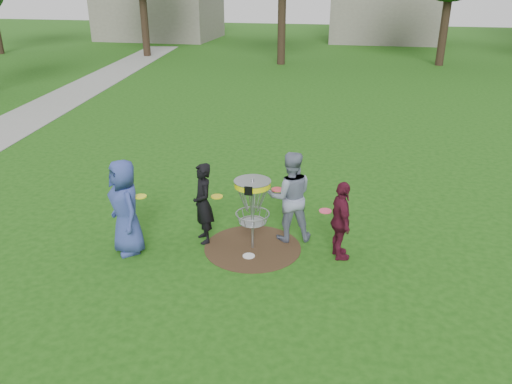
% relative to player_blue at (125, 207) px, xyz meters
% --- Properties ---
extents(ground, '(100.00, 100.00, 0.00)m').
position_rel_player_blue_xyz_m(ground, '(2.18, 0.57, -0.88)').
color(ground, '#19470F').
rests_on(ground, ground).
extents(dirt_patch, '(1.80, 1.80, 0.01)m').
position_rel_player_blue_xyz_m(dirt_patch, '(2.18, 0.57, -0.88)').
color(dirt_patch, '#47331E').
rests_on(dirt_patch, ground).
extents(concrete_path, '(7.75, 39.92, 0.02)m').
position_rel_player_blue_xyz_m(concrete_path, '(-7.82, 8.57, -0.87)').
color(concrete_path, '#9E9E99').
rests_on(concrete_path, ground).
extents(player_blue, '(1.00, 1.00, 1.76)m').
position_rel_player_blue_xyz_m(player_blue, '(0.00, 0.00, 0.00)').
color(player_blue, '#324189').
rests_on(player_blue, ground).
extents(player_black, '(0.61, 0.68, 1.55)m').
position_rel_player_blue_xyz_m(player_black, '(1.23, 0.65, -0.10)').
color(player_black, black).
rests_on(player_black, ground).
extents(player_grey, '(1.00, 0.87, 1.75)m').
position_rel_player_blue_xyz_m(player_grey, '(2.79, 1.08, -0.00)').
color(player_grey, gray).
rests_on(player_grey, ground).
extents(player_maroon, '(0.60, 0.91, 1.45)m').
position_rel_player_blue_xyz_m(player_maroon, '(3.76, 0.56, -0.16)').
color(player_maroon, '#531326').
rests_on(player_maroon, ground).
extents(disc_on_grass, '(0.22, 0.22, 0.02)m').
position_rel_player_blue_xyz_m(disc_on_grass, '(2.18, 0.24, -0.87)').
color(disc_on_grass, silver).
rests_on(disc_on_grass, ground).
extents(disc_golf_basket, '(0.66, 0.67, 1.38)m').
position_rel_player_blue_xyz_m(disc_golf_basket, '(2.18, 0.57, 0.14)').
color(disc_golf_basket, '#9EA0A5').
rests_on(disc_golf_basket, ground).
extents(held_discs, '(3.43, 1.05, 0.21)m').
position_rel_player_blue_xyz_m(held_discs, '(1.96, 0.54, 0.12)').
color(held_discs, '#F4F51B').
rests_on(held_discs, ground).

